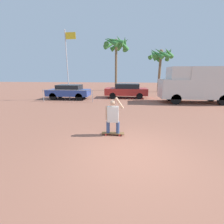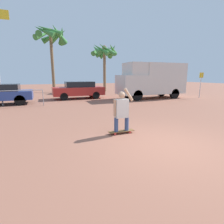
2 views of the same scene
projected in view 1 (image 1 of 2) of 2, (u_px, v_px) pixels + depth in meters
The scene contains 10 objects.
ground_plane at pixel (133, 155), 4.67m from camera, with size 80.00×80.00×0.00m, color #935B47.
skateboard at pixel (113, 133), 6.15m from camera, with size 0.92×0.23×0.09m.
person_skateboarder at pixel (113, 115), 5.96m from camera, with size 0.73×0.22×1.48m.
camper_van at pixel (198, 84), 12.67m from camera, with size 5.94×2.11×3.01m.
parked_car_red at pixel (126, 90), 15.56m from camera, with size 4.31×1.82×1.46m.
parked_car_blue at pixel (69, 91), 14.77m from camera, with size 4.09×1.79×1.41m.
palm_tree_near_van at pixel (161, 56), 19.76m from camera, with size 3.41×3.40×5.78m.
palm_tree_center_background at pixel (116, 45), 21.31m from camera, with size 4.04×4.08×7.57m.
flagpole at pixel (68, 61), 13.72m from camera, with size 1.02×0.12×6.24m.
plaza_railing_segment at pixel (67, 92), 13.22m from camera, with size 4.59×0.05×1.08m.
Camera 1 is at (-0.23, -4.24, 2.45)m, focal length 24.00 mm.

